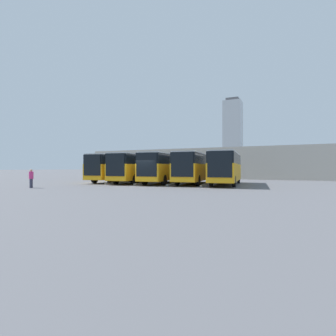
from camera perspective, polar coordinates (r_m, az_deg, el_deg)
The scene contains 13 objects.
ground_plane at distance 25.53m, azimuth -5.50°, elevation -3.96°, with size 600.00×600.00×0.00m, color #5B5B60.
bus_0 at distance 28.11m, azimuth 12.55°, elevation 0.20°, with size 3.41×10.81×3.36m.
curb_divider_0 at distance 27.05m, azimuth 8.26°, elevation -3.58°, with size 0.24×5.25×0.15m, color #B2B2AD.
bus_1 at distance 29.09m, azimuth 5.86°, elevation 0.19°, with size 3.41×10.81×3.36m.
curb_divider_1 at distance 28.27m, azimuth 1.50°, elevation -3.43°, with size 0.24×5.25×0.15m, color #B2B2AD.
bus_2 at distance 29.97m, azimuth -0.73°, elevation 0.19°, with size 3.41×10.81×3.36m.
curb_divider_2 at distance 29.40m, azimuth -5.10°, elevation -3.30°, with size 0.24×5.25×0.15m, color #B2B2AD.
bus_3 at distance 31.43m, azimuth -6.63°, elevation 0.18°, with size 3.41×10.81×3.36m.
curb_divider_3 at distance 31.10m, azimuth -10.88°, elevation -3.13°, with size 0.24×5.25×0.15m, color #B2B2AD.
bus_4 at distance 33.89m, azimuth -11.11°, elevation 0.16°, with size 3.41×10.81×3.36m.
pedestrian at distance 26.09m, azimuth -27.64°, elevation -1.90°, with size 0.51×0.51×1.67m.
station_building at distance 50.73m, azimuth 9.72°, elevation 0.91°, with size 44.66×17.00×5.15m.
office_tower at distance 222.35m, azimuth 13.94°, elevation 6.93°, with size 14.22×14.22×58.81m.
Camera 1 is at (-12.57, 22.15, 1.73)m, focal length 28.00 mm.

